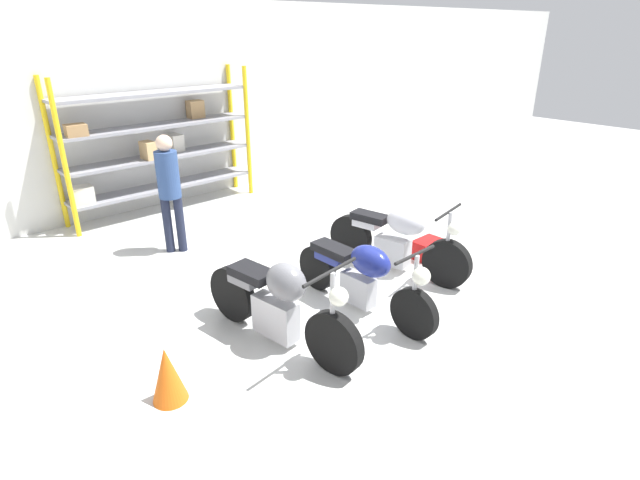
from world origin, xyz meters
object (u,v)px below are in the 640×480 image
(shelving_rack, at_px, (156,143))
(motorcycle_blue, at_px, (362,275))
(traffic_cone, at_px, (167,374))
(motorcycle_silver, at_px, (397,240))
(person_browsing, at_px, (169,185))
(toolbox, at_px, (426,248))
(motorcycle_grey, at_px, (279,303))

(shelving_rack, relative_size, motorcycle_blue, 1.64)
(shelving_rack, distance_m, traffic_cone, 5.45)
(shelving_rack, height_order, traffic_cone, shelving_rack)
(motorcycle_blue, bearing_deg, motorcycle_silver, 109.29)
(traffic_cone, bearing_deg, motorcycle_blue, -2.34)
(motorcycle_silver, bearing_deg, person_browsing, -154.73)
(motorcycle_silver, height_order, person_browsing, person_browsing)
(person_browsing, distance_m, toolbox, 3.84)
(shelving_rack, relative_size, person_browsing, 1.97)
(motorcycle_blue, xyz_separation_m, motorcycle_silver, (1.11, 0.41, -0.01))
(shelving_rack, distance_m, motorcycle_blue, 5.00)
(person_browsing, height_order, toolbox, person_browsing)
(motorcycle_silver, bearing_deg, motorcycle_blue, -80.40)
(toolbox, bearing_deg, motorcycle_blue, -167.94)
(shelving_rack, height_order, person_browsing, shelving_rack)
(toolbox, xyz_separation_m, traffic_cone, (-4.20, -0.28, 0.14))
(person_browsing, bearing_deg, toolbox, 76.54)
(motorcycle_blue, bearing_deg, person_browsing, -166.22)
(motorcycle_grey, height_order, motorcycle_blue, motorcycle_grey)
(motorcycle_blue, distance_m, person_browsing, 3.22)
(motorcycle_silver, distance_m, traffic_cone, 3.55)
(motorcycle_silver, distance_m, toolbox, 0.75)
(person_browsing, bearing_deg, traffic_cone, 4.02)
(motorcycle_blue, relative_size, motorcycle_silver, 1.00)
(motorcycle_grey, xyz_separation_m, person_browsing, (0.32, 2.94, 0.55))
(motorcycle_blue, xyz_separation_m, traffic_cone, (-2.41, 0.10, -0.20))
(motorcycle_blue, relative_size, toolbox, 4.78)
(motorcycle_grey, bearing_deg, motorcycle_silver, 89.81)
(shelving_rack, xyz_separation_m, toolbox, (1.87, -4.55, -1.10))
(shelving_rack, height_order, motorcycle_grey, shelving_rack)
(shelving_rack, height_order, toolbox, shelving_rack)
(motorcycle_grey, distance_m, person_browsing, 3.01)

